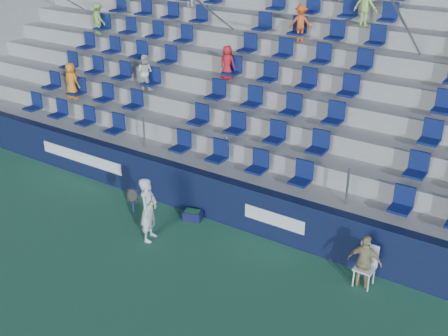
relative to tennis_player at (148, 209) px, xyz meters
name	(u,v)px	position (x,y,z in m)	size (l,w,h in m)	color
ground	(144,283)	(1.06, -1.44, -0.82)	(70.00, 70.00, 0.00)	#2F6F4D
sponsor_wall	(225,201)	(1.06, 1.71, -0.21)	(24.00, 0.32, 1.20)	#0E1736
grandstand	(315,92)	(1.05, 6.80, 1.32)	(24.00, 8.17, 6.63)	#9E9E99
tennis_player	(148,209)	(0.00, 0.00, 0.00)	(0.69, 0.68, 1.62)	silver
line_judge_chair	(367,262)	(4.99, 1.21, -0.29)	(0.41, 0.42, 0.93)	white
line_judge	(365,262)	(4.99, 1.06, -0.20)	(0.72, 0.30, 1.23)	tan
ball_bin	(193,215)	(0.32, 1.31, -0.67)	(0.54, 0.43, 0.27)	#10163E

